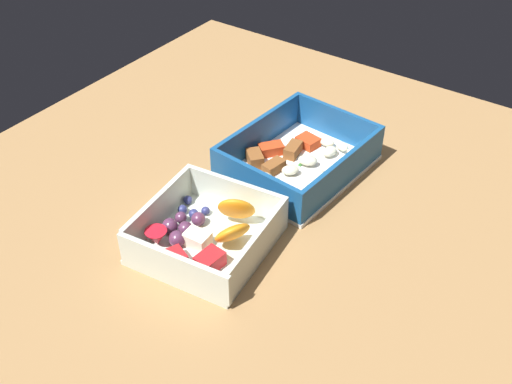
% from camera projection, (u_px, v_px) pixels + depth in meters
% --- Properties ---
extents(table_surface, '(0.80, 0.80, 0.02)m').
position_uv_depth(table_surface, '(265.00, 208.00, 0.75)').
color(table_surface, '#9E7547').
rests_on(table_surface, ground).
extents(pasta_container, '(0.20, 0.16, 0.05)m').
position_uv_depth(pasta_container, '(298.00, 160.00, 0.79)').
color(pasta_container, white).
rests_on(pasta_container, table_surface).
extents(fruit_bowl, '(0.16, 0.15, 0.05)m').
position_uv_depth(fruit_bowl, '(206.00, 234.00, 0.68)').
color(fruit_bowl, silver).
rests_on(fruit_bowl, table_surface).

